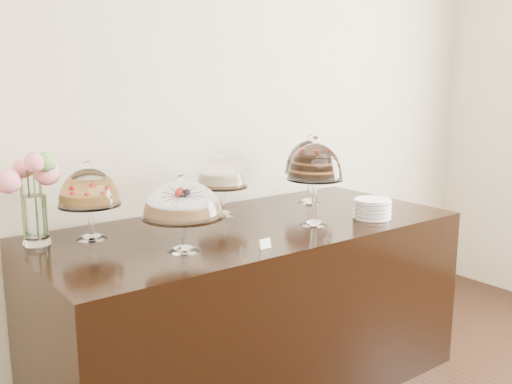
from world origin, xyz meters
TOP-DOWN VIEW (x-y plane):
  - wall_back at (0.00, 3.00)m, footprint 5.00×0.04m
  - display_counter at (0.04, 2.45)m, footprint 2.20×1.00m
  - cake_stand_sugar_sponge at (-0.46, 2.26)m, footprint 0.35×0.35m
  - cake_stand_choco_layer at (0.31, 2.26)m, footprint 0.29×0.29m
  - cake_stand_cheesecake at (0.05, 2.72)m, footprint 0.28×0.28m
  - cake_stand_dark_choco at (0.64, 2.66)m, footprint 0.30×0.30m
  - cake_stand_fruit_tart at (-0.71, 2.70)m, footprint 0.29×0.29m
  - flower_vase at (-0.94, 2.76)m, footprint 0.31×0.24m
  - plate_stack at (0.64, 2.16)m, footprint 0.20×0.20m
  - price_card_left at (-0.15, 2.07)m, footprint 0.06×0.02m

SIDE VIEW (x-z plane):
  - display_counter at x=0.04m, z-range 0.00..0.90m
  - price_card_left at x=-0.15m, z-range 0.90..0.94m
  - plate_stack at x=0.64m, z-range 0.90..1.01m
  - cake_stand_sugar_sponge at x=-0.46m, z-range 0.94..1.29m
  - cake_stand_cheesecake at x=0.05m, z-range 0.94..1.30m
  - cake_stand_fruit_tart at x=-0.71m, z-range 0.95..1.32m
  - flower_vase at x=-0.94m, z-range 0.95..1.38m
  - cake_stand_dark_choco at x=0.64m, z-range 0.96..1.37m
  - cake_stand_choco_layer at x=0.31m, z-range 0.98..1.44m
  - wall_back at x=0.00m, z-range 0.00..3.00m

